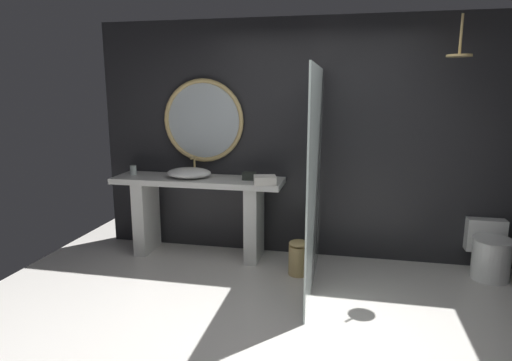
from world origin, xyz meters
name	(u,v)px	position (x,y,z in m)	size (l,w,h in m)	color
ground_plane	(283,342)	(0.00, 0.00, 0.00)	(5.76, 5.76, 0.00)	silver
back_wall_panel	(310,140)	(0.00, 1.90, 1.30)	(4.80, 0.10, 2.60)	#232326
vanity_counter	(198,205)	(-1.19, 1.57, 0.58)	(1.89, 0.51, 0.89)	silver
vessel_sink	(189,173)	(-1.29, 1.56, 0.95)	(0.49, 0.40, 0.21)	white
tumbler_cup	(133,170)	(-1.98, 1.60, 0.94)	(0.07, 0.07, 0.11)	silver
tissue_box	(249,176)	(-0.62, 1.59, 0.93)	(0.13, 0.11, 0.08)	#282D28
round_wall_mirror	(203,121)	(-1.19, 1.81, 1.50)	(0.94, 0.05, 0.94)	tan
shower_glass_panel	(315,180)	(0.13, 1.07, 1.03)	(0.02, 1.56, 2.05)	silver
rain_shower_head	(459,52)	(1.35, 1.41, 2.17)	(0.22, 0.22, 0.37)	tan
toilet	(489,250)	(1.85, 1.62, 0.26)	(0.38, 0.58, 0.54)	white
waste_bin	(299,257)	(-0.03, 1.25, 0.18)	(0.21, 0.21, 0.36)	tan
folded_hand_towel	(265,180)	(-0.41, 1.42, 0.93)	(0.23, 0.20, 0.08)	silver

